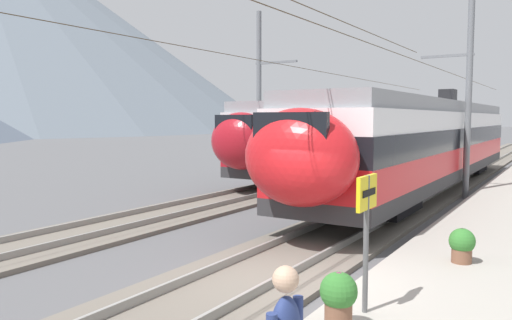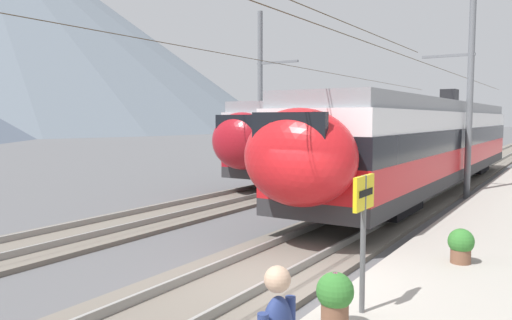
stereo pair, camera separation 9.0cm
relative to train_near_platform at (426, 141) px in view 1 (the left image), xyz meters
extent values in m
plane|color=#565659|center=(-13.53, -0.97, -2.22)|extent=(400.00, 400.00, 0.00)
cube|color=#6B6359|center=(-13.53, 0.00, -2.16)|extent=(120.00, 3.00, 0.12)
cube|color=gray|center=(-13.53, -0.72, -2.02)|extent=(120.00, 0.07, 0.16)
cube|color=gray|center=(-13.53, 0.72, -2.02)|extent=(120.00, 0.07, 0.16)
cube|color=#6B6359|center=(-13.53, 5.75, -2.16)|extent=(120.00, 3.00, 0.12)
cube|color=gray|center=(-13.53, 5.04, -2.02)|extent=(120.00, 0.07, 0.16)
cube|color=gray|center=(-13.53, 6.47, -2.02)|extent=(120.00, 0.07, 0.16)
cube|color=#2D2D30|center=(0.59, 0.00, -1.30)|extent=(22.98, 3.00, 0.45)
cube|color=red|center=(0.59, 0.00, -0.65)|extent=(22.98, 3.00, 0.85)
cube|color=black|center=(0.59, 0.00, 0.15)|extent=(22.98, 3.04, 0.75)
cube|color=white|center=(0.59, 0.00, 0.85)|extent=(22.98, 3.00, 0.65)
cube|color=gray|center=(0.59, 0.00, 1.40)|extent=(22.68, 2.80, 0.45)
cube|color=black|center=(-6.53, 0.00, -1.73)|extent=(2.80, 2.40, 0.42)
cube|color=black|center=(7.71, 0.00, -1.73)|extent=(2.80, 2.40, 0.42)
ellipsoid|color=red|center=(-11.45, 0.00, 0.05)|extent=(1.80, 2.76, 2.25)
cube|color=black|center=(-11.95, 0.00, 0.48)|extent=(0.16, 1.80, 1.19)
cube|color=black|center=(4.04, 0.00, 1.98)|extent=(0.90, 0.70, 0.70)
cube|color=#2D2D30|center=(8.42, 5.75, -1.30)|extent=(26.33, 2.83, 0.45)
cube|color=maroon|center=(8.42, 5.75, -0.65)|extent=(26.33, 2.83, 0.85)
cube|color=black|center=(8.42, 5.75, 0.15)|extent=(26.33, 2.87, 0.75)
cube|color=silver|center=(8.42, 5.75, 0.85)|extent=(26.33, 2.83, 0.65)
cube|color=gray|center=(8.42, 5.75, 1.40)|extent=(26.03, 2.63, 0.45)
cube|color=black|center=(0.25, 5.75, -1.73)|extent=(2.80, 2.26, 0.42)
cube|color=black|center=(16.58, 5.75, -1.73)|extent=(2.80, 2.26, 0.42)
ellipsoid|color=maroon|center=(-5.30, 5.75, 0.05)|extent=(1.80, 2.60, 2.25)
cube|color=black|center=(-5.80, 5.75, 0.48)|extent=(0.16, 1.70, 1.19)
cube|color=black|center=(12.37, 5.75, 1.98)|extent=(0.90, 0.70, 0.70)
cylinder|color=slate|center=(-0.54, -1.71, 1.83)|extent=(0.24, 0.24, 8.10)
cube|color=slate|center=(-0.54, -0.85, 3.40)|extent=(0.10, 2.01, 0.10)
cylinder|color=#473823|center=(-0.54, 0.00, 3.15)|extent=(44.29, 0.02, 0.02)
cylinder|color=slate|center=(-0.96, 7.65, 1.89)|extent=(0.24, 0.24, 8.22)
cube|color=slate|center=(-0.96, 6.70, 3.55)|extent=(0.10, 2.19, 0.10)
cylinder|color=#473823|center=(-0.96, 5.75, 3.30)|extent=(44.29, 0.02, 0.02)
cylinder|color=#59595B|center=(-14.57, -2.70, -0.91)|extent=(0.08, 0.08, 2.04)
cube|color=yellow|center=(-14.57, -2.70, -0.14)|extent=(0.70, 0.06, 0.50)
cube|color=black|center=(-14.57, -2.73, -0.14)|extent=(0.52, 0.01, 0.10)
sphere|color=tan|center=(-18.10, -3.29, -0.35)|extent=(0.22, 0.22, 0.22)
cylinder|color=brown|center=(-11.08, -3.43, -1.79)|extent=(0.39, 0.39, 0.29)
sphere|color=#33752D|center=(-11.08, -3.43, -1.49)|extent=(0.51, 0.51, 0.51)
sphere|color=#DB5193|center=(-11.08, -3.43, -1.38)|extent=(0.28, 0.28, 0.28)
cylinder|color=brown|center=(-15.35, -2.61, -1.74)|extent=(0.38, 0.38, 0.38)
sphere|color=#33752D|center=(-15.35, -2.61, -1.40)|extent=(0.52, 0.52, 0.52)
sphere|color=#DB5193|center=(-15.35, -2.61, -1.28)|extent=(0.28, 0.28, 0.28)
camera|label=1|loc=(-21.56, -5.20, 0.94)|focal=35.25mm
camera|label=2|loc=(-21.51, -5.28, 0.94)|focal=35.25mm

